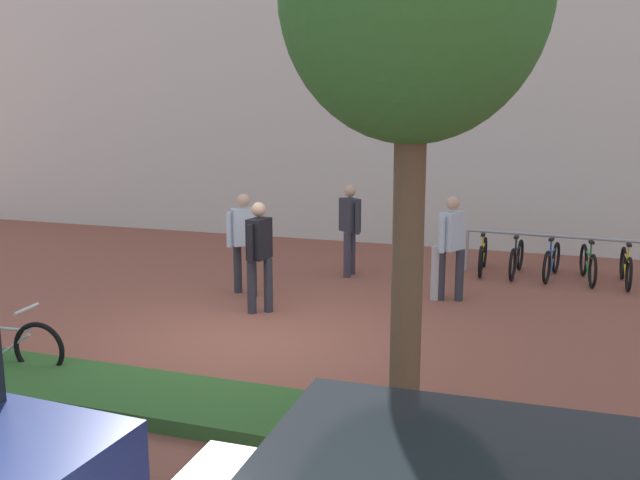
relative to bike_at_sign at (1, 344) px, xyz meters
The scene contains 10 objects.
ground_plane 3.06m from the bike_at_sign, 41.69° to the left, with size 60.00×60.00×0.00m, color brown.
building_facade 11.14m from the bike_at_sign, 77.06° to the left, with size 28.00×1.20×10.00m, color silver.
planter_strip 1.35m from the bike_at_sign, ahead, with size 7.00×1.10×0.16m, color #336028.
bike_at_sign is the anchor object (origin of this frame).
bike_rack_cluster 9.31m from the bike_at_sign, 48.70° to the left, with size 3.20×1.74×0.83m.
bollard_steel 6.51m from the bike_at_sign, 48.15° to the left, with size 0.16×0.16×0.90m, color #ADADB2.
person_suited_dark 3.82m from the bike_at_sign, 59.61° to the left, with size 0.35×0.61×1.72m.
person_suited_navy 6.54m from the bike_at_sign, 67.06° to the left, with size 0.48×0.44×1.72m.
person_shirt_white 6.73m from the bike_at_sign, 46.88° to the left, with size 0.43×0.55×1.72m.
person_casual_tan 4.38m from the bike_at_sign, 73.47° to the left, with size 0.49×0.44×1.72m.
Camera 1 is at (3.78, -8.05, 3.07)m, focal length 38.18 mm.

